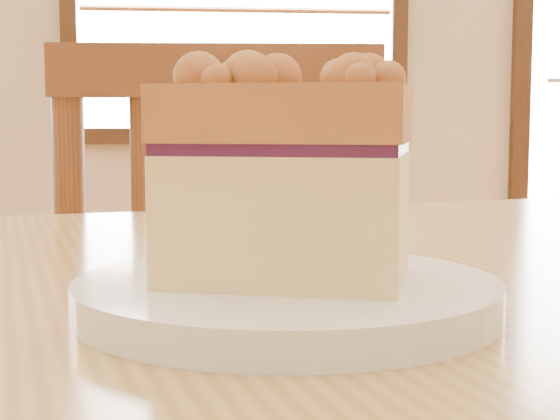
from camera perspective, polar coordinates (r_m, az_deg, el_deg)
name	(u,v)px	position (r m, az deg, el deg)	size (l,w,h in m)	color
cafe_chair_main	(222,388)	(1.21, -3.88, -11.73)	(0.45, 0.45, 0.94)	brown
plate	(287,298)	(0.41, 0.45, -5.84)	(0.20, 0.20, 0.02)	white
cake_slice	(282,166)	(0.40, 0.12, 2.97)	(0.13, 0.11, 0.11)	#FFED90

